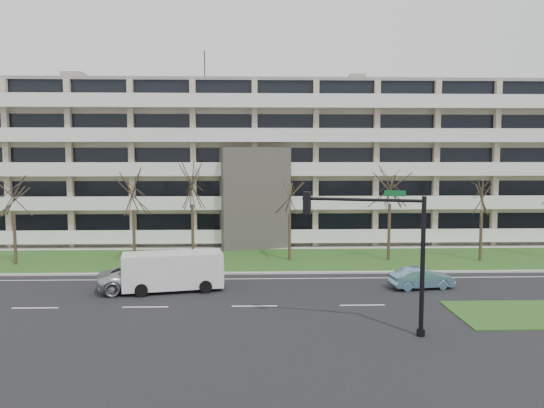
{
  "coord_description": "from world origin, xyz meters",
  "views": [
    {
      "loc": [
        0.1,
        -28.67,
        8.33
      ],
      "look_at": [
        1.28,
        10.0,
        4.75
      ],
      "focal_mm": 35.0,
      "sensor_mm": 36.0,
      "label": 1
    }
  ],
  "objects_px": {
    "blue_sedan": "(421,278)",
    "white_van": "(174,268)",
    "traffic_signal": "(381,241)",
    "silver_pickup": "(146,277)"
  },
  "relations": [
    {
      "from": "blue_sedan",
      "to": "white_van",
      "type": "distance_m",
      "value": 15.43
    },
    {
      "from": "white_van",
      "to": "traffic_signal",
      "type": "bearing_deg",
      "value": -48.3
    },
    {
      "from": "silver_pickup",
      "to": "traffic_signal",
      "type": "bearing_deg",
      "value": -137.39
    },
    {
      "from": "silver_pickup",
      "to": "blue_sedan",
      "type": "xyz_separation_m",
      "value": [
        17.14,
        -0.1,
        -0.15
      ]
    },
    {
      "from": "silver_pickup",
      "to": "white_van",
      "type": "height_order",
      "value": "white_van"
    },
    {
      "from": "blue_sedan",
      "to": "white_van",
      "type": "height_order",
      "value": "white_van"
    },
    {
      "from": "silver_pickup",
      "to": "traffic_signal",
      "type": "distance_m",
      "value": 15.44
    },
    {
      "from": "silver_pickup",
      "to": "traffic_signal",
      "type": "height_order",
      "value": "traffic_signal"
    },
    {
      "from": "blue_sedan",
      "to": "traffic_signal",
      "type": "height_order",
      "value": "traffic_signal"
    },
    {
      "from": "traffic_signal",
      "to": "white_van",
      "type": "bearing_deg",
      "value": 160.26
    }
  ]
}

